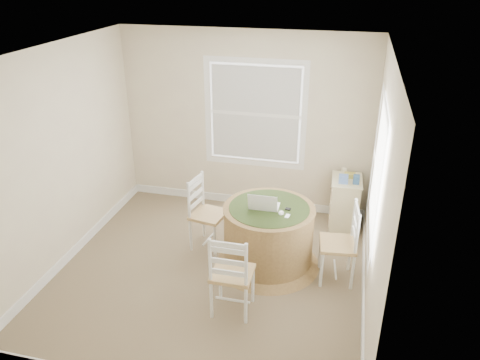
% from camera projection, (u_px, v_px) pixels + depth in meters
% --- Properties ---
extents(room, '(3.64, 3.64, 2.64)m').
position_uv_depth(room, '(226.00, 170.00, 5.20)').
color(room, '#77664B').
rests_on(room, ground).
extents(round_table, '(1.27, 1.27, 0.78)m').
position_uv_depth(round_table, '(268.00, 234.00, 5.63)').
color(round_table, olive).
rests_on(round_table, ground).
extents(chair_left, '(0.46, 0.48, 0.95)m').
position_uv_depth(chair_left, '(209.00, 214.00, 5.95)').
color(chair_left, white).
rests_on(chair_left, ground).
extents(chair_near, '(0.42, 0.40, 0.95)m').
position_uv_depth(chair_near, '(232.00, 273.00, 4.84)').
color(chair_near, white).
rests_on(chair_near, ground).
extents(chair_right, '(0.45, 0.46, 0.95)m').
position_uv_depth(chair_right, '(338.00, 244.00, 5.34)').
color(chair_right, white).
rests_on(chair_right, ground).
extents(laptop, '(0.35, 0.31, 0.24)m').
position_uv_depth(laptop, '(264.00, 205.00, 5.46)').
color(laptop, white).
rests_on(laptop, round_table).
extents(mouse, '(0.08, 0.11, 0.03)m').
position_uv_depth(mouse, '(281.00, 213.00, 5.34)').
color(mouse, white).
rests_on(mouse, round_table).
extents(phone, '(0.06, 0.10, 0.02)m').
position_uv_depth(phone, '(287.00, 216.00, 5.29)').
color(phone, '#B7BABF').
rests_on(phone, round_table).
extents(keys, '(0.07, 0.06, 0.02)m').
position_uv_depth(keys, '(288.00, 209.00, 5.43)').
color(keys, black).
rests_on(keys, round_table).
extents(corner_chest, '(0.43, 0.56, 0.72)m').
position_uv_depth(corner_chest, '(345.00, 203.00, 6.47)').
color(corner_chest, '#F6ECB8').
rests_on(corner_chest, ground).
extents(tissue_box, '(0.12, 0.12, 0.10)m').
position_uv_depth(tissue_box, '(344.00, 179.00, 6.22)').
color(tissue_box, '#6088DD').
rests_on(tissue_box, corner_chest).
extents(box_yellow, '(0.15, 0.11, 0.06)m').
position_uv_depth(box_yellow, '(350.00, 175.00, 6.37)').
color(box_yellow, gold).
rests_on(box_yellow, corner_chest).
extents(box_blue, '(0.08, 0.08, 0.12)m').
position_uv_depth(box_blue, '(356.00, 179.00, 6.19)').
color(box_blue, '#325D97').
rests_on(box_blue, corner_chest).
extents(cup_cream, '(0.07, 0.07, 0.09)m').
position_uv_depth(cup_cream, '(344.00, 172.00, 6.44)').
color(cup_cream, beige).
rests_on(cup_cream, corner_chest).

